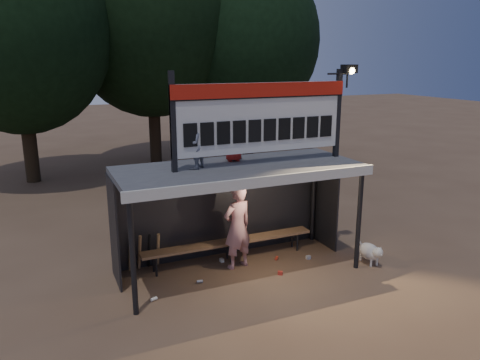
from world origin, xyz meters
name	(u,v)px	position (x,y,z in m)	size (l,w,h in m)	color
ground	(239,270)	(0.00, 0.00, 0.00)	(80.00, 80.00, 0.00)	brown
player	(237,227)	(0.04, 0.17, 0.93)	(0.68, 0.45, 1.87)	silver
child_a	(194,144)	(-0.92, 0.10, 2.82)	(0.49, 0.38, 1.00)	slate
child_b	(233,140)	(0.07, 0.46, 2.77)	(0.44, 0.29, 0.91)	#A21E19
dugout_shelter	(234,185)	(0.00, 0.24, 1.85)	(5.10, 2.08, 2.32)	#3E3E41
scoreboard_assembly	(264,115)	(0.56, -0.01, 3.32)	(4.10, 0.27, 1.99)	black
bench	(229,243)	(0.00, 0.55, 0.43)	(4.00, 0.35, 0.48)	brown
tree_left	(16,26)	(-4.00, 10.00, 5.51)	(6.46, 6.46, 9.27)	black
tree_mid	(150,15)	(1.00, 11.50, 6.17)	(7.22, 7.22, 10.36)	black
tree_right	(248,40)	(5.00, 10.50, 5.19)	(6.08, 6.08, 8.72)	black
dog	(370,252)	(2.81, -0.85, 0.28)	(0.36, 0.81, 0.49)	beige
bats	(144,251)	(-1.85, 0.82, 0.43)	(0.69, 0.35, 0.84)	#987447
litter	(244,270)	(0.07, -0.12, 0.04)	(3.80, 1.21, 0.08)	#AA271D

